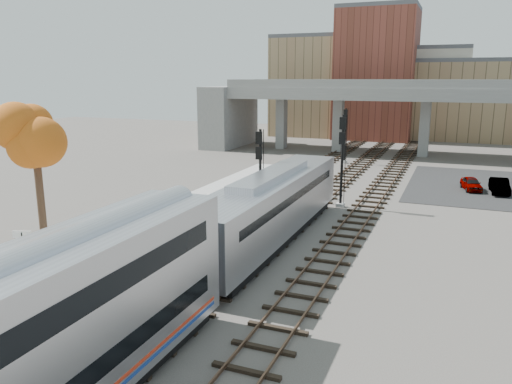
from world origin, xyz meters
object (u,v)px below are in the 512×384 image
Objects in this scene: locomotive at (271,206)px; signal_mast_mid at (342,162)px; tree at (34,136)px; signal_mast_near at (260,179)px; car_b at (500,186)px; car_a at (471,184)px; signal_mast_far at (345,137)px.

signal_mast_mid is at bearing 78.54° from locomotive.
signal_mast_near is at bearing 41.49° from tree.
car_b is (15.72, 16.02, -2.39)m from signal_mast_near.
locomotive is 2.71× the size of signal_mast_mid.
car_a is (11.41, 19.93, -1.66)m from locomotive.
car_a is at bearing 47.11° from tree.
locomotive reaches higher than car_b.
signal_mast_far is 1.88× the size of car_a.
car_b is at bearing 39.54° from signal_mast_mid.
locomotive is at bearing -86.00° from signal_mast_far.
signal_mast_near reaches higher than car_a.
car_a is (13.51, 16.49, -2.45)m from signal_mast_near.
tree is at bearing -155.63° from locomotive.
tree is 2.26× the size of car_b.
signal_mast_near is 1.91× the size of car_a.
signal_mast_near is 1.01× the size of signal_mast_far.
signal_mast_far is at bearing 74.04° from tree.
tree is at bearing -145.79° from car_a.
signal_mast_near is at bearing 121.40° from locomotive.
car_b is at bearing 44.01° from tree.
locomotive is 3.01× the size of signal_mast_far.
tree is (-12.28, -5.56, 4.21)m from locomotive.
signal_mast_mid is (2.00, 9.87, 1.21)m from locomotive.
locomotive is 4.11m from signal_mast_near.
signal_mast_near is 0.91× the size of signal_mast_mid.
car_b is (15.72, -10.57, -2.33)m from signal_mast_far.
signal_mast_near is (-2.10, 3.44, 0.79)m from locomotive.
tree is (-10.18, -35.60, 3.48)m from signal_mast_far.
locomotive is at bearing 24.37° from tree.
signal_mast_far is (-2.10, 30.03, 0.73)m from locomotive.
signal_mast_far is at bearing 90.00° from signal_mast_near.
signal_mast_far reaches higher than car_b.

